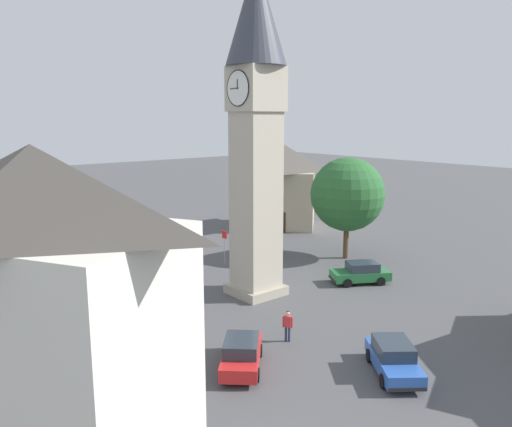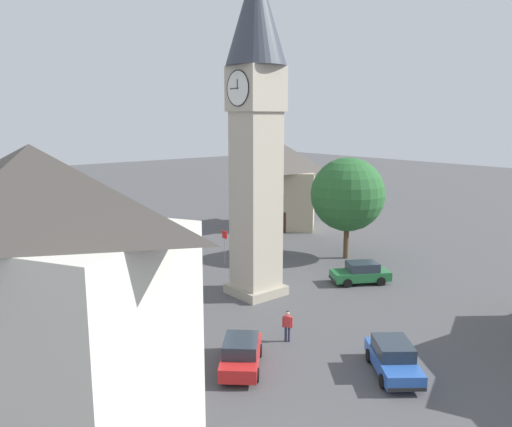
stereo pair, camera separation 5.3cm
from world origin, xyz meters
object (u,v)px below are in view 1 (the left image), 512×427
Objects in this scene: tree at (347,194)px; car_silver_kerb at (361,273)px; car_white_side at (394,358)px; building_shop_left at (283,185)px; building_terrace_right at (43,312)px; car_blue_kerb at (241,353)px; road_sign at (225,242)px; car_black_far at (144,259)px; clock_tower at (256,104)px; lamp_post at (169,246)px; pedestrian at (288,323)px; car_red_corner at (257,246)px.

car_silver_kerb is at bearing 139.76° from tree.
tree reaches higher than car_white_side.
building_shop_left is 40.11m from building_terrace_right.
tree is at bearing -40.24° from car_silver_kerb.
car_blue_kerb is 17.24m from road_sign.
road_sign is at bearing -121.02° from car_black_far.
car_silver_kerb is 0.52× the size of tree.
tree is (1.97, -11.44, -7.06)m from clock_tower.
lamp_post is at bearing 118.54° from road_sign.
car_white_side is 15.73m from lamp_post.
car_silver_kerb is 0.46× the size of building_shop_left.
car_silver_kerb is at bearing -44.65° from car_white_side.
building_shop_left is at bearing -33.66° from car_white_side.
road_sign is (3.98, -7.32, -1.64)m from lamp_post.
clock_tower is 17.21m from car_white_side.
car_silver_kerb is 1.58× the size of road_sign.
clock_tower reaches higher than building_terrace_right.
pedestrian reaches higher than car_white_side.
car_red_corner is at bearing -40.24° from clock_tower.
lamp_post reaches higher than car_silver_kerb.
building_terrace_right is 24.66m from road_sign.
car_silver_kerb is 13.75m from lamp_post.
road_sign is at bearing 62.15° from tree.
car_silver_kerb is 11.00m from road_sign.
car_red_corner is 2.45× the size of pedestrian.
clock_tower is 12.78m from road_sign.
car_blue_kerb is 1.01× the size of car_black_far.
car_white_side is at bearing 136.82° from tree.
lamp_post is (-7.24, 1.90, 2.78)m from car_black_far.
building_terrace_right reaches higher than car_red_corner.
building_shop_left is (14.77, -16.04, -7.96)m from clock_tower.
pedestrian is 0.60× the size of road_sign.
car_red_corner is at bearing -34.46° from pedestrian.
building_shop_left reaches higher than car_black_far.
lamp_post is at bearing 64.29° from car_silver_kerb.
clock_tower reaches higher than road_sign.
pedestrian is (-14.23, 9.77, 0.25)m from car_red_corner.
car_red_corner is 1.48× the size of road_sign.
car_red_corner is at bearing -22.85° from car_white_side.
lamp_post is (11.71, -11.36, -2.01)m from building_terrace_right.
car_blue_kerb is 1.49× the size of road_sign.
pedestrian is at bearing 137.85° from building_shop_left.
car_red_corner is (15.01, -13.48, 0.00)m from car_blue_kerb.
pedestrian is at bearing -171.17° from lamp_post.
car_white_side is at bearing 135.35° from car_silver_kerb.
car_blue_kerb is 7.05m from car_white_side.
car_blue_kerb is 0.97× the size of car_white_side.
pedestrian is at bearing 13.82° from car_white_side.
road_sign is at bearing -19.29° from clock_tower.
car_blue_kerb is at bearing 117.10° from tree.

